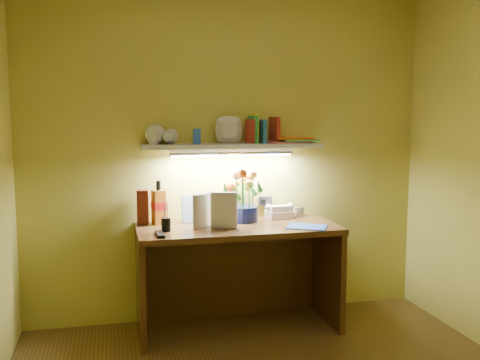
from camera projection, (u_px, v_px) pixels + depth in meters
name	position (u px, v px, depth m)	size (l,w,h in m)	color
desk	(238.00, 278.00, 3.78)	(1.40, 0.60, 0.75)	#391B0F
flower_bouquet	(243.00, 195.00, 3.88)	(0.24, 0.24, 0.39)	#0D123A
telephone	(280.00, 211.00, 4.00)	(0.19, 0.14, 0.11)	silver
desk_clock	(299.00, 212.00, 4.09)	(0.07, 0.04, 0.07)	silver
whisky_bottle	(159.00, 203.00, 3.77)	(0.08, 0.08, 0.31)	#BA691B
whisky_box	(143.00, 207.00, 3.79)	(0.08, 0.08, 0.24)	#591D11
pen_cup	(166.00, 220.00, 3.55)	(0.06, 0.06, 0.15)	black
art_card	(195.00, 209.00, 3.85)	(0.19, 0.04, 0.19)	silver
tv_remote	(160.00, 234.00, 3.43)	(0.05, 0.17, 0.02)	black
blue_folder	(307.00, 227.00, 3.69)	(0.27, 0.19, 0.01)	blue
desk_book_a	(193.00, 212.00, 3.60)	(0.18, 0.02, 0.24)	beige
desk_book_b	(210.00, 210.00, 3.65)	(0.18, 0.02, 0.25)	silver
wall_shelf	(230.00, 141.00, 3.84)	(1.31, 0.31, 0.25)	silver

